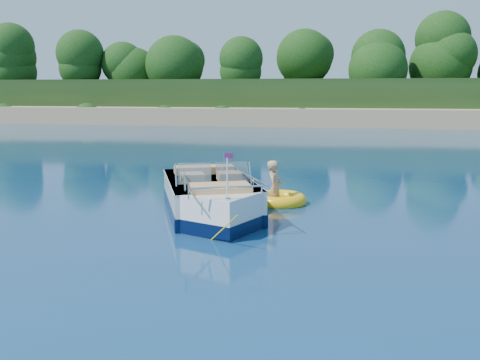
{
  "coord_description": "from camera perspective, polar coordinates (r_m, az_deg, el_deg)",
  "views": [
    {
      "loc": [
        3.1,
        -9.73,
        3.1
      ],
      "look_at": [
        0.59,
        3.24,
        0.85
      ],
      "focal_mm": 40.0,
      "sensor_mm": 36.0,
      "label": 1
    }
  ],
  "objects": [
    {
      "name": "boy",
      "position": [
        14.64,
        3.74,
        -2.58
      ],
      "size": [
        0.46,
        0.88,
        1.67
      ],
      "primitive_type": "imported",
      "rotation": [
        0.0,
        -0.17,
        1.48
      ],
      "color": "tan",
      "rests_on": "ground"
    },
    {
      "name": "shoreline",
      "position": [
        73.6,
        8.65,
        7.91
      ],
      "size": [
        170.0,
        59.0,
        6.0
      ],
      "color": "tan",
      "rests_on": "ground"
    },
    {
      "name": "motorboat",
      "position": [
        13.25,
        -3.02,
        -2.2
      ],
      "size": [
        3.46,
        5.5,
        1.95
      ],
      "rotation": [
        0.0,
        0.0,
        0.39
      ],
      "color": "white",
      "rests_on": "ground"
    },
    {
      "name": "treeline",
      "position": [
        50.9,
        7.7,
        12.34
      ],
      "size": [
        150.0,
        7.12,
        8.19
      ],
      "color": "black",
      "rests_on": "ground"
    },
    {
      "name": "ground",
      "position": [
        10.67,
        -6.47,
        -7.28
      ],
      "size": [
        160.0,
        160.0,
        0.0
      ],
      "primitive_type": "plane",
      "color": "#0A234C",
      "rests_on": "ground"
    },
    {
      "name": "tow_tube",
      "position": [
        14.69,
        4.27,
        -2.14
      ],
      "size": [
        1.55,
        1.55,
        0.39
      ],
      "rotation": [
        0.0,
        0.0,
        -0.06
      ],
      "color": "yellow",
      "rests_on": "ground"
    }
  ]
}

